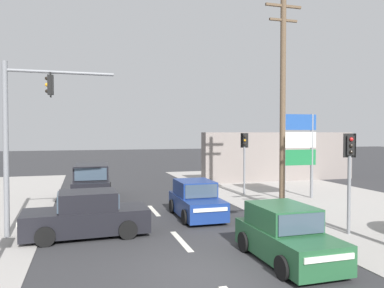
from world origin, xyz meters
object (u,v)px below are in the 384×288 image
Objects in this scene: pedestal_signal_right_kerb at (349,166)px; hatchback_crossing_left at (286,236)px; shopping_plaza_sign at (298,144)px; suv_oncoming_near at (92,183)px; pedestal_signal_far_median at (244,153)px; utility_pole_midground_right at (283,98)px; traffic_signal_mast at (23,126)px; sedan_oncoming_mid at (87,216)px; hatchback_kerbside_parked at (196,200)px.

pedestal_signal_right_kerb reaches higher than hatchback_crossing_left.
suv_oncoming_near is at bearing 164.29° from shopping_plaza_sign.
shopping_plaza_sign is at bearing 56.13° from hatchback_crossing_left.
pedestal_signal_far_median is at bearing 90.18° from pedestal_signal_right_kerb.
utility_pole_midground_right reaches higher than traffic_signal_mast.
traffic_signal_mast is at bearing -171.68° from utility_pole_midground_right.
shopping_plaza_sign is at bearing -44.07° from pedestal_signal_far_median.
suv_oncoming_near is (-8.50, 0.89, -1.53)m from pedestal_signal_far_median.
hatchback_crossing_left is 6.76m from sedan_oncoming_mid.
pedestal_signal_far_median is (10.89, 5.91, -1.42)m from traffic_signal_mast.
hatchback_crossing_left is at bearing -32.15° from traffic_signal_mast.
suv_oncoming_near is at bearing 126.92° from hatchback_kerbside_parked.
hatchback_kerbside_parked is (6.57, 1.25, -3.13)m from traffic_signal_mast.
hatchback_crossing_left is (0.85, -5.91, 0.00)m from hatchback_kerbside_parked.
hatchback_kerbside_parked is (-6.52, -2.54, -2.28)m from shopping_plaza_sign.
shopping_plaza_sign is at bearing 21.35° from sedan_oncoming_mid.
pedestal_signal_far_median is at bearing 135.93° from shopping_plaza_sign.
traffic_signal_mast is at bearing 147.85° from hatchback_crossing_left.
pedestal_signal_far_median is (-0.03, 8.82, 0.00)m from pedestal_signal_right_kerb.
pedestal_signal_right_kerb is (0.06, -4.50, -2.75)m from utility_pole_midground_right.
suv_oncoming_near is (-8.47, 5.21, -4.29)m from utility_pole_midground_right.
pedestal_signal_right_kerb is 0.97× the size of hatchback_crossing_left.
traffic_signal_mast is at bearing 166.11° from sedan_oncoming_mid.
suv_oncoming_near is at bearing 148.40° from utility_pole_midground_right.
suv_oncoming_near is (-8.53, 9.71, -1.53)m from pedestal_signal_right_kerb.
utility_pole_midground_right is at bearing 13.44° from sedan_oncoming_mid.
traffic_signal_mast reaches higher than hatchback_crossing_left.
hatchback_kerbside_parked is 0.79× the size of suv_oncoming_near.
pedestal_signal_far_median is (0.03, 4.32, -2.75)m from utility_pole_midground_right.
traffic_signal_mast is at bearing 165.09° from pedestal_signal_right_kerb.
pedestal_signal_right_kerb is (10.92, -2.91, -1.42)m from traffic_signal_mast.
utility_pole_midground_right is at bearing 61.07° from hatchback_crossing_left.
hatchback_kerbside_parked is at bearing 98.15° from hatchback_crossing_left.
utility_pole_midground_right is 2.70× the size of hatchback_crossing_left.
hatchback_kerbside_parked is at bearing 10.78° from traffic_signal_mast.
hatchback_kerbside_parked is (-4.33, -4.66, -1.71)m from pedestal_signal_far_median.
traffic_signal_mast is 1.40× the size of sedan_oncoming_mid.
utility_pole_midground_right is 10.83m from suv_oncoming_near.
traffic_signal_mast reaches higher than shopping_plaza_sign.
pedestal_signal_right_kerb reaches higher than sedan_oncoming_mid.
sedan_oncoming_mid is (-8.85, 2.40, -1.71)m from pedestal_signal_right_kerb.
shopping_plaza_sign is 1.26× the size of hatchback_kerbside_parked.
traffic_signal_mast reaches higher than suv_oncoming_near.
utility_pole_midground_right is 8.42m from hatchback_crossing_left.
pedestal_signal_far_median is at bearing 89.59° from utility_pole_midground_right.
pedestal_signal_right_kerb is 4.28m from hatchback_crossing_left.
shopping_plaza_sign reaches higher than pedestal_signal_right_kerb.
pedestal_signal_far_median reaches higher than sedan_oncoming_mid.
suv_oncoming_near is (2.40, 6.80, -2.95)m from traffic_signal_mast.
utility_pole_midground_right is 1.64× the size of traffic_signal_mast.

